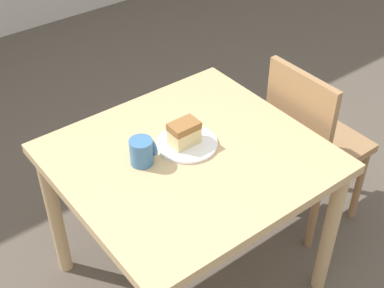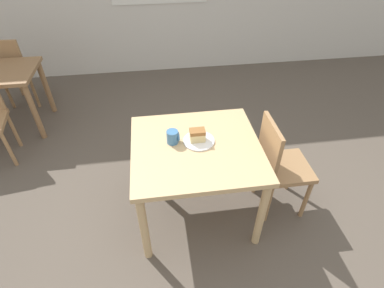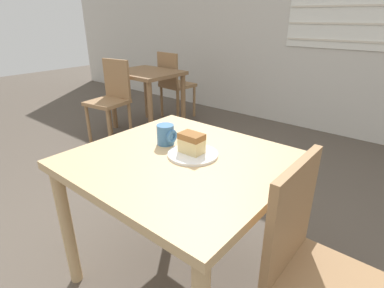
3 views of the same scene
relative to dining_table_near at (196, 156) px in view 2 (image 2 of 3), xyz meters
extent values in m
plane|color=brown|center=(-0.12, -0.23, -0.62)|extent=(14.00, 14.00, 0.00)
cube|color=tan|center=(0.00, 0.00, 0.08)|extent=(0.95, 0.88, 0.04)
cylinder|color=tan|center=(-0.42, -0.39, -0.28)|extent=(0.06, 0.06, 0.68)
cylinder|color=tan|center=(0.42, -0.39, -0.28)|extent=(0.06, 0.06, 0.68)
cylinder|color=tan|center=(-0.42, 0.39, -0.28)|extent=(0.06, 0.06, 0.68)
cylinder|color=tan|center=(0.42, 0.39, -0.28)|extent=(0.06, 0.06, 0.68)
cylinder|color=olive|center=(-1.56, 1.24, -0.28)|extent=(0.06, 0.06, 0.67)
cylinder|color=olive|center=(-1.56, 1.79, -0.28)|extent=(0.06, 0.06, 0.67)
cube|color=#9E754C|center=(0.72, -0.04, -0.17)|extent=(0.38, 0.38, 0.04)
cylinder|color=#9E754C|center=(0.88, -0.20, -0.41)|extent=(0.04, 0.04, 0.43)
cylinder|color=#9E754C|center=(0.88, 0.12, -0.41)|extent=(0.04, 0.04, 0.43)
cylinder|color=#9E754C|center=(0.56, -0.20, -0.41)|extent=(0.04, 0.04, 0.43)
cylinder|color=#9E754C|center=(0.56, 0.12, -0.41)|extent=(0.04, 0.04, 0.43)
cube|color=#9E754C|center=(0.55, -0.04, 0.06)|extent=(0.03, 0.36, 0.42)
cylinder|color=#9E754C|center=(-1.73, 0.80, -0.41)|extent=(0.04, 0.04, 0.43)
cylinder|color=#9E754C|center=(-1.78, 1.12, -0.41)|extent=(0.04, 0.04, 0.43)
cube|color=#9E754C|center=(-1.92, 2.09, -0.17)|extent=(0.41, 0.41, 0.04)
cylinder|color=#9E754C|center=(-1.75, 2.24, -0.41)|extent=(0.04, 0.04, 0.43)
cylinder|color=#9E754C|center=(-2.07, 2.26, -0.41)|extent=(0.04, 0.04, 0.43)
cylinder|color=#9E754C|center=(-1.77, 1.92, -0.41)|extent=(0.04, 0.04, 0.43)
cylinder|color=#9E754C|center=(-2.09, 1.94, -0.41)|extent=(0.04, 0.04, 0.43)
cube|color=#9E754C|center=(-1.93, 1.91, 0.06)|extent=(0.36, 0.05, 0.42)
cylinder|color=white|center=(0.03, 0.05, 0.11)|extent=(0.23, 0.23, 0.01)
cube|color=#E5CC89|center=(0.02, 0.05, 0.15)|extent=(0.11, 0.07, 0.06)
cube|color=#936033|center=(0.02, 0.05, 0.19)|extent=(0.11, 0.08, 0.03)
cylinder|color=teal|center=(-0.17, 0.07, 0.15)|extent=(0.09, 0.09, 0.10)
torus|color=teal|center=(-0.12, 0.07, 0.15)|extent=(0.02, 0.07, 0.07)
camera|label=1|loc=(-0.93, -1.22, 1.38)|focal=50.00mm
camera|label=2|loc=(-0.26, -1.65, 1.52)|focal=28.00mm
camera|label=3|loc=(0.83, -0.92, 0.70)|focal=28.00mm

